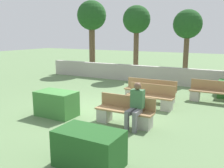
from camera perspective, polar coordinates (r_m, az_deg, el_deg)
name	(u,v)px	position (r m, az deg, el deg)	size (l,w,h in m)	color
ground_plane	(93,109)	(9.26, -4.26, -5.71)	(60.00, 60.00, 0.00)	#607F51
perimeter_wall	(149,74)	(14.27, 8.47, 2.20)	(13.45, 0.30, 0.94)	#ADA89E
bench_front	(124,114)	(7.64, 2.87, -6.80)	(1.83, 0.48, 0.86)	#937047
bench_left_side	(150,99)	(9.44, 8.71, -3.39)	(1.77, 0.48, 0.86)	#937047
bench_right_side	(214,94)	(10.83, 22.27, -2.19)	(1.90, 0.49, 0.86)	#937047
bench_back	(150,92)	(10.43, 8.64, -1.89)	(2.13, 0.49, 0.86)	#937047
person_seated_man	(136,104)	(7.23, 5.46, -4.46)	(0.38, 0.63, 1.35)	slate
hedge_block_near_left	(89,148)	(5.36, -5.24, -14.42)	(1.39, 0.83, 0.78)	#235623
hedge_block_mid_left	(57,104)	(8.60, -12.57, -4.40)	(1.35, 0.80, 0.84)	#3D7A38
tree_leftmost	(92,18)	(17.87, -4.67, 14.90)	(2.01, 2.01, 4.98)	brown
tree_center_left	(137,21)	(15.74, 5.63, 14.05)	(1.68, 1.68, 4.43)	brown
tree_center_right	(188,26)	(15.14, 16.88, 12.61)	(1.64, 1.64, 4.09)	brown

